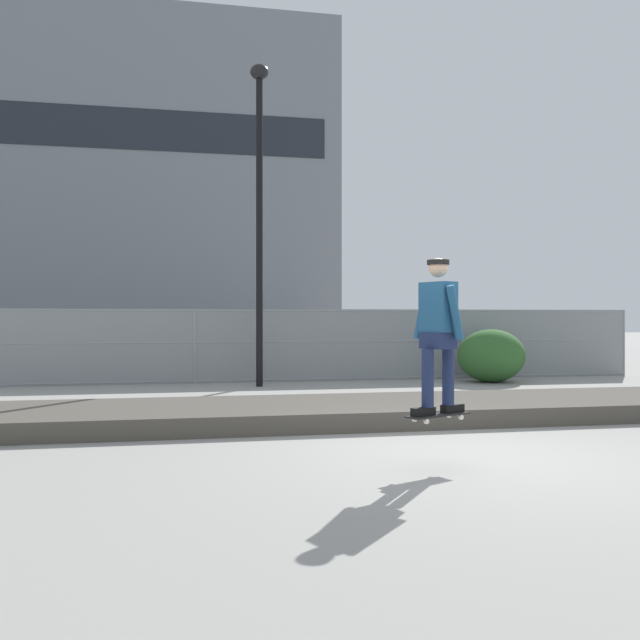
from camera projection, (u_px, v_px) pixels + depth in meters
ground_plane at (465, 459)px, 7.68m from camera, size 120.00×120.00×0.00m
gravel_berm at (387, 410)px, 10.71m from camera, size 13.91×2.48×0.29m
skateboard at (438, 415)px, 7.18m from camera, size 0.81×0.51×0.07m
skater at (438, 326)px, 7.18m from camera, size 0.70×0.62×1.69m
chain_fence at (313, 345)px, 17.07m from camera, size 17.92×0.06×1.85m
street_lamp at (259, 189)px, 15.76m from camera, size 0.44×0.44×7.63m
parked_car_near at (119, 346)px, 18.56m from camera, size 4.41×1.98×1.66m
parked_car_mid at (363, 345)px, 19.35m from camera, size 4.54×2.23×1.66m
library_building at (121, 188)px, 45.32m from camera, size 28.13×11.53×20.92m
shrub_left at (491, 356)px, 16.81m from camera, size 1.73×1.42×1.34m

